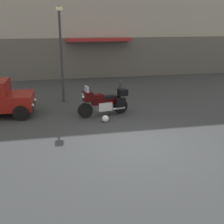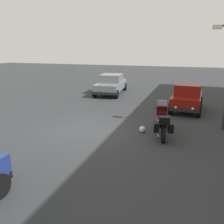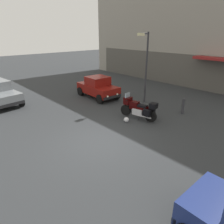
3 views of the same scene
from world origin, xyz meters
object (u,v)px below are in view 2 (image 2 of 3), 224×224
(helmet, at_px, (142,129))
(car_compact_side, at_px, (187,98))
(motorcycle, at_px, (162,121))
(car_sedan_far, at_px, (111,84))

(helmet, bearing_deg, car_compact_side, 159.60)
(car_compact_side, bearing_deg, motorcycle, -7.36)
(motorcycle, xyz_separation_m, car_compact_side, (-4.69, 0.84, 0.15))
(motorcycle, relative_size, helmet, 8.03)
(helmet, bearing_deg, motorcycle, 82.44)
(helmet, distance_m, car_sedan_far, 9.23)
(car_sedan_far, height_order, car_compact_side, same)
(motorcycle, distance_m, car_sedan_far, 9.74)
(helmet, height_order, car_sedan_far, car_sedan_far)
(helmet, height_order, car_compact_side, car_compact_side)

